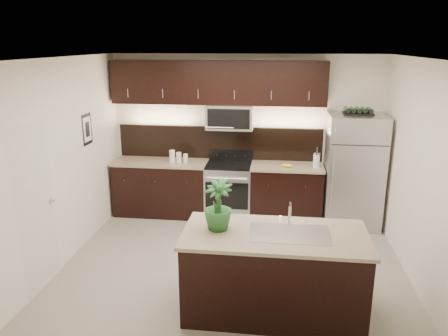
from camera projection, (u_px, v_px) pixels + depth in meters
The scene contains 12 objects.
ground at pixel (233, 265), 5.87m from camera, with size 4.50×4.50×0.00m, color gray.
room_walls at pixel (224, 142), 5.37m from camera, with size 4.52×4.02×2.71m.
counter_run at pixel (217, 190), 7.40m from camera, with size 3.51×0.65×0.94m.
upper_fixtures at pixel (219, 89), 7.07m from camera, with size 3.49×0.40×1.66m.
island at pixel (274, 273), 4.74m from camera, with size 1.96×0.96×0.94m.
sink_faucet at pixel (290, 232), 4.59m from camera, with size 0.84×0.50×0.28m.
refrigerator at pixel (353, 171), 6.96m from camera, with size 0.87×0.79×1.81m, color #B2B2B7.
wine_rack at pixel (358, 111), 6.70m from camera, with size 0.45×0.28×0.10m.
plant at pixel (218, 205), 4.64m from camera, with size 0.30×0.30×0.54m, color #215424.
canisters at pixel (177, 157), 7.28m from camera, with size 0.31×0.10×0.21m.
french_press at pixel (316, 160), 7.00m from camera, with size 0.11×0.11×0.32m.
bananas at pixel (284, 165), 7.05m from camera, with size 0.17×0.13×0.05m, color yellow.
Camera 1 is at (0.54, -5.25, 2.88)m, focal length 35.00 mm.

